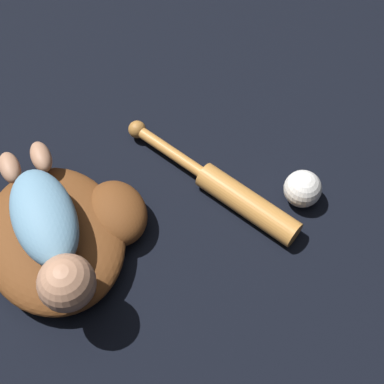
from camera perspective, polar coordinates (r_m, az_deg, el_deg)
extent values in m
plane|color=black|center=(1.05, -11.97, -6.50)|extent=(6.00, 6.00, 0.00)
ellipsoid|color=brown|center=(1.03, -14.51, -4.68)|extent=(0.39, 0.36, 0.08)
ellipsoid|color=brown|center=(1.03, -8.11, -2.22)|extent=(0.18, 0.16, 0.08)
ellipsoid|color=#6693B2|center=(0.96, -15.51, -2.56)|extent=(0.23, 0.18, 0.08)
sphere|color=tan|center=(0.89, -13.22, -9.42)|extent=(0.09, 0.09, 0.09)
ellipsoid|color=tan|center=(1.06, -15.80, 3.64)|extent=(0.08, 0.06, 0.04)
ellipsoid|color=tan|center=(1.06, -18.85, 2.48)|extent=(0.08, 0.06, 0.04)
cylinder|color=#C6843D|center=(1.05, 5.98, -1.27)|extent=(0.19, 0.20, 0.05)
cylinder|color=#C6843D|center=(1.12, -2.42, 4.38)|extent=(0.14, 0.15, 0.02)
sphere|color=#A97034|center=(1.15, -5.87, 6.66)|extent=(0.04, 0.04, 0.04)
sphere|color=white|center=(1.07, 11.71, 0.34)|extent=(0.08, 0.08, 0.08)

